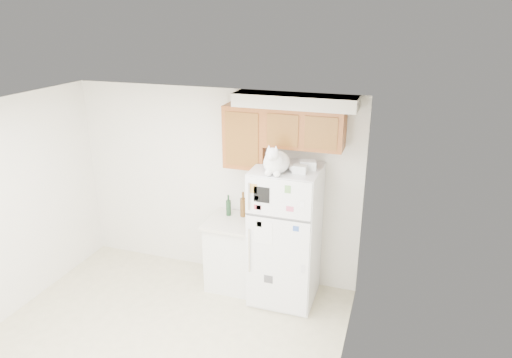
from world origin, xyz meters
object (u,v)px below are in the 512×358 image
at_px(cat, 276,162).
at_px(bottle_amber, 243,204).
at_px(bottle_green, 228,205).
at_px(storage_box_back, 308,165).
at_px(storage_box_front, 300,169).
at_px(refrigerator, 285,236).
at_px(base_counter, 234,252).

relative_size(cat, bottle_amber, 1.55).
distance_m(cat, bottle_green, 1.13).
distance_m(storage_box_back, bottle_amber, 1.09).
bearing_deg(bottle_green, storage_box_front, -17.36).
height_order(refrigerator, bottle_amber, refrigerator).
distance_m(cat, storage_box_front, 0.28).
xyz_separation_m(refrigerator, bottle_amber, (-0.61, 0.22, 0.23)).
bearing_deg(base_counter, refrigerator, -6.09).
relative_size(bottle_green, bottle_amber, 0.83).
height_order(storage_box_back, bottle_amber, storage_box_back).
xyz_separation_m(storage_box_front, bottle_green, (-0.98, 0.30, -0.69)).
xyz_separation_m(base_counter, bottle_green, (-0.11, 0.12, 0.59)).
height_order(base_counter, storage_box_front, storage_box_front).
relative_size(storage_box_back, storage_box_front, 1.20).
distance_m(storage_box_back, storage_box_front, 0.17).
bearing_deg(bottle_green, cat, -28.62).
height_order(storage_box_back, storage_box_front, storage_box_back).
bearing_deg(refrigerator, storage_box_back, 10.84).
bearing_deg(base_counter, cat, -24.25).
bearing_deg(refrigerator, base_counter, 173.91).
bearing_deg(refrigerator, bottle_amber, 160.36).
distance_m(refrigerator, bottle_green, 0.85).
bearing_deg(bottle_amber, cat, -38.12).
bearing_deg(storage_box_back, storage_box_front, -122.60).
relative_size(base_counter, bottle_amber, 2.79).
xyz_separation_m(storage_box_back, bottle_amber, (-0.84, 0.17, -0.67)).
bearing_deg(bottle_amber, storage_box_back, -11.70).
height_order(refrigerator, bottle_green, refrigerator).
bearing_deg(refrigerator, storage_box_front, -32.67).
relative_size(storage_box_back, bottle_amber, 0.55).
bearing_deg(storage_box_back, cat, -154.34).
xyz_separation_m(base_counter, cat, (0.62, -0.28, 1.37)).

